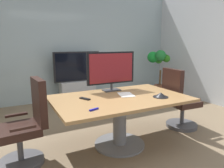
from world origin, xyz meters
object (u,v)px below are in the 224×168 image
Objects in this scene: potted_plant at (159,66)px; office_chair_right at (179,103)px; conference_table at (120,109)px; wall_display_unit at (78,85)px; office_chair_left at (27,129)px; conference_phone at (161,95)px; remote_control at (85,99)px; tv_monitor at (111,69)px.

office_chair_right is at bearing -121.04° from potted_plant.
wall_display_unit is (0.19, 2.60, -0.12)m from conference_table.
conference_table is at bearing 78.93° from office_chair_left.
office_chair_left is 1.00× the size of office_chair_right.
potted_plant is (2.52, 2.17, 0.30)m from conference_table.
conference_phone is (0.53, -0.28, 0.22)m from conference_table.
remote_control is at bearing 92.25° from office_chair_right.
conference_phone is at bearing -27.59° from conference_table.
tv_monitor is at bearing 97.55° from office_chair_left.
wall_display_unit is (1.46, 2.46, -0.01)m from office_chair_left.
conference_phone reaches higher than conference_table.
tv_monitor is at bearing -144.67° from potted_plant.
remote_control is at bearing -105.45° from wall_display_unit.
office_chair_left is 4.32m from potted_plant.
conference_phone is at bearing -129.27° from potted_plant.
wall_display_unit is at bearing 85.80° from conference_table.
wall_display_unit is 2.91m from conference_phone.
potted_plant is (2.33, -0.43, 0.42)m from wall_display_unit.
tv_monitor is (1.36, 0.30, 0.65)m from office_chair_left.
tv_monitor is 3.00m from potted_plant.
potted_plant is at bearing 50.73° from conference_phone.
tv_monitor is at bearing 76.90° from office_chair_right.
tv_monitor reaches higher than conference_table.
office_chair_right is at bearing 26.09° from conference_phone.
tv_monitor is 0.75m from remote_control.
potted_plant is at bearing 8.81° from remote_control.
office_chair_left and office_chair_right have the same top height.
remote_control is (-0.58, -0.32, -0.35)m from tv_monitor.
office_chair_left is at bearing -120.80° from wall_display_unit.
potted_plant is 3.65m from remote_control.
office_chair_left reaches higher than remote_control.
conference_phone is at bearing -58.05° from tv_monitor.
conference_table is 11.32× the size of remote_control.
wall_display_unit is (-1.08, 2.51, -0.01)m from office_chair_right.
tv_monitor is at bearing 121.95° from conference_phone.
tv_monitor is 0.90m from conference_phone.
potted_plant is at bearing -10.43° from wall_display_unit.
potted_plant is at bearing 113.27° from office_chair_left.
office_chair_left is 4.95× the size of conference_phone.
wall_display_unit reaches higher than remote_control.
conference_phone reaches higher than remote_control.
wall_display_unit is at bearing 26.51° from office_chair_right.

